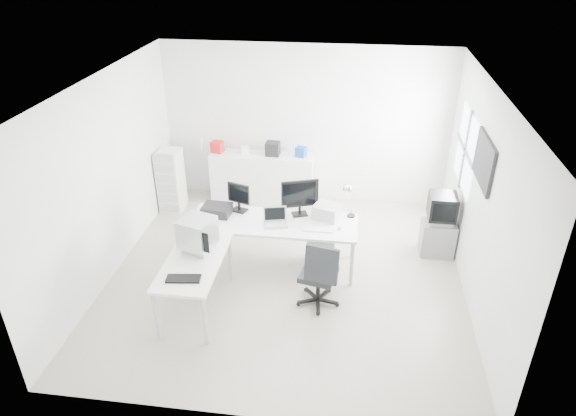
# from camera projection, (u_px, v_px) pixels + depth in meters

# --- Properties ---
(floor) EXTENTS (5.00, 5.00, 0.01)m
(floor) POSITION_uv_depth(u_px,v_px,m) (286.00, 275.00, 7.48)
(floor) COLOR beige
(floor) RESTS_ON ground
(ceiling) EXTENTS (5.00, 5.00, 0.01)m
(ceiling) POSITION_uv_depth(u_px,v_px,m) (286.00, 84.00, 6.13)
(ceiling) COLOR white
(ceiling) RESTS_ON back_wall
(back_wall) EXTENTS (5.00, 0.02, 2.80)m
(back_wall) POSITION_uv_depth(u_px,v_px,m) (305.00, 125.00, 8.97)
(back_wall) COLOR white
(back_wall) RESTS_ON floor
(left_wall) EXTENTS (0.02, 5.00, 2.80)m
(left_wall) POSITION_uv_depth(u_px,v_px,m) (107.00, 178.00, 7.09)
(left_wall) COLOR white
(left_wall) RESTS_ON floor
(right_wall) EXTENTS (0.02, 5.00, 2.80)m
(right_wall) POSITION_uv_depth(u_px,v_px,m) (481.00, 201.00, 6.51)
(right_wall) COLOR white
(right_wall) RESTS_ON floor
(window) EXTENTS (0.02, 1.20, 1.10)m
(window) POSITION_uv_depth(u_px,v_px,m) (466.00, 150.00, 7.46)
(window) COLOR white
(window) RESTS_ON right_wall
(wall_picture) EXTENTS (0.04, 0.90, 0.60)m
(wall_picture) POSITION_uv_depth(u_px,v_px,m) (484.00, 161.00, 6.36)
(wall_picture) COLOR black
(wall_picture) RESTS_ON right_wall
(main_desk) EXTENTS (2.40, 0.80, 0.75)m
(main_desk) POSITION_uv_depth(u_px,v_px,m) (274.00, 244.00, 7.52)
(main_desk) COLOR silver
(main_desk) RESTS_ON floor
(side_desk) EXTENTS (0.70, 1.40, 0.75)m
(side_desk) POSITION_uv_depth(u_px,v_px,m) (196.00, 284.00, 6.66)
(side_desk) COLOR silver
(side_desk) RESTS_ON floor
(drawer_pedestal) EXTENTS (0.40, 0.50, 0.60)m
(drawer_pedestal) POSITION_uv_depth(u_px,v_px,m) (321.00, 250.00, 7.51)
(drawer_pedestal) COLOR silver
(drawer_pedestal) RESTS_ON floor
(inkjet_printer) EXTENTS (0.43, 0.34, 0.14)m
(inkjet_printer) POSITION_uv_depth(u_px,v_px,m) (217.00, 210.00, 7.49)
(inkjet_printer) COLOR black
(inkjet_printer) RESTS_ON main_desk
(lcd_monitor_small) EXTENTS (0.40, 0.30, 0.44)m
(lcd_monitor_small) POSITION_uv_depth(u_px,v_px,m) (239.00, 198.00, 7.51)
(lcd_monitor_small) COLOR black
(lcd_monitor_small) RESTS_ON main_desk
(lcd_monitor_large) EXTENTS (0.58, 0.38, 0.56)m
(lcd_monitor_large) POSITION_uv_depth(u_px,v_px,m) (300.00, 198.00, 7.38)
(lcd_monitor_large) COLOR black
(lcd_monitor_large) RESTS_ON main_desk
(laptop) EXTENTS (0.35, 0.36, 0.20)m
(laptop) POSITION_uv_depth(u_px,v_px,m) (276.00, 219.00, 7.20)
(laptop) COLOR #B7B7BA
(laptop) RESTS_ON main_desk
(white_keyboard) EXTENTS (0.42, 0.14, 0.02)m
(white_keyboard) POSITION_uv_depth(u_px,v_px,m) (318.00, 230.00, 7.13)
(white_keyboard) COLOR silver
(white_keyboard) RESTS_ON main_desk
(white_mouse) EXTENTS (0.06, 0.06, 0.06)m
(white_mouse) POSITION_uv_depth(u_px,v_px,m) (340.00, 228.00, 7.12)
(white_mouse) COLOR silver
(white_mouse) RESTS_ON main_desk
(laser_printer) EXTENTS (0.44, 0.41, 0.21)m
(laser_printer) POSITION_uv_depth(u_px,v_px,m) (327.00, 211.00, 7.39)
(laser_printer) COLOR #A8A8A8
(laser_printer) RESTS_ON main_desk
(desk_lamp) EXTENTS (0.19, 0.19, 0.50)m
(desk_lamp) POSITION_uv_depth(u_px,v_px,m) (352.00, 201.00, 7.35)
(desk_lamp) COLOR silver
(desk_lamp) RESTS_ON main_desk
(crt_monitor) EXTENTS (0.51, 0.51, 0.47)m
(crt_monitor) POSITION_uv_depth(u_px,v_px,m) (197.00, 235.00, 6.58)
(crt_monitor) COLOR #B7B7BA
(crt_monitor) RESTS_ON side_desk
(black_keyboard) EXTENTS (0.43, 0.21, 0.03)m
(black_keyboard) POSITION_uv_depth(u_px,v_px,m) (183.00, 279.00, 6.12)
(black_keyboard) COLOR black
(black_keyboard) RESTS_ON side_desk
(office_chair) EXTENTS (0.70, 0.70, 1.01)m
(office_chair) POSITION_uv_depth(u_px,v_px,m) (319.00, 271.00, 6.69)
(office_chair) COLOR #272A2C
(office_chair) RESTS_ON floor
(tv_cabinet) EXTENTS (0.50, 0.41, 0.54)m
(tv_cabinet) POSITION_uv_depth(u_px,v_px,m) (437.00, 237.00, 7.86)
(tv_cabinet) COLOR slate
(tv_cabinet) RESTS_ON floor
(crt_tv) EXTENTS (0.50, 0.48, 0.45)m
(crt_tv) POSITION_uv_depth(u_px,v_px,m) (442.00, 209.00, 7.62)
(crt_tv) COLOR black
(crt_tv) RESTS_ON tv_cabinet
(sideboard) EXTENTS (1.84, 0.46, 0.92)m
(sideboard) POSITION_uv_depth(u_px,v_px,m) (262.00, 178.00, 9.29)
(sideboard) COLOR silver
(sideboard) RESTS_ON floor
(clutter_box_a) EXTENTS (0.23, 0.21, 0.20)m
(clutter_box_a) POSITION_uv_depth(u_px,v_px,m) (217.00, 147.00, 9.11)
(clutter_box_a) COLOR red
(clutter_box_a) RESTS_ON sideboard
(clutter_box_b) EXTENTS (0.16, 0.15, 0.13)m
(clutter_box_b) POSITION_uv_depth(u_px,v_px,m) (245.00, 150.00, 9.07)
(clutter_box_b) COLOR silver
(clutter_box_b) RESTS_ON sideboard
(clutter_box_c) EXTENTS (0.25, 0.22, 0.24)m
(clutter_box_c) POSITION_uv_depth(u_px,v_px,m) (273.00, 149.00, 8.99)
(clutter_box_c) COLOR black
(clutter_box_c) RESTS_ON sideboard
(clutter_box_d) EXTENTS (0.21, 0.20, 0.17)m
(clutter_box_d) POSITION_uv_depth(u_px,v_px,m) (301.00, 152.00, 8.94)
(clutter_box_d) COLOR #1A43B7
(clutter_box_d) RESTS_ON sideboard
(clutter_bottle) EXTENTS (0.07, 0.07, 0.22)m
(clutter_bottle) POSITION_uv_depth(u_px,v_px,m) (201.00, 145.00, 9.18)
(clutter_bottle) COLOR silver
(clutter_bottle) RESTS_ON sideboard
(filing_cabinet) EXTENTS (0.38, 0.46, 1.09)m
(filing_cabinet) POSITION_uv_depth(u_px,v_px,m) (171.00, 180.00, 8.99)
(filing_cabinet) COLOR silver
(filing_cabinet) RESTS_ON floor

